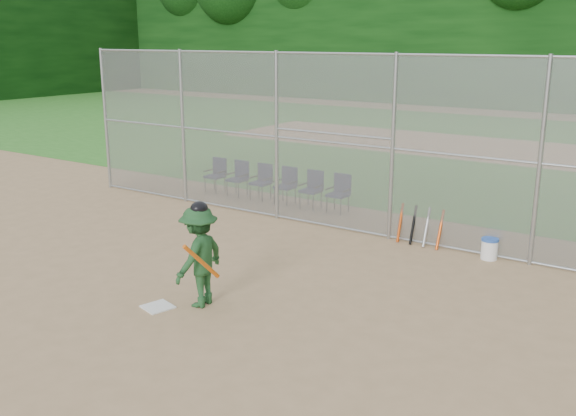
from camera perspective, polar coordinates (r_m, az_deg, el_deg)
The scene contains 15 objects.
ground at distance 10.84m, azimuth -7.45°, elevation -8.47°, with size 100.00×100.00×0.00m, color tan.
grass_strip at distance 26.62m, azimuth 18.98°, elevation 4.86°, with size 100.00×100.00×0.00m, color #2B6F21.
dirt_patch_far at distance 26.62m, azimuth 18.98°, elevation 4.86°, with size 24.00×24.00×0.00m, color tan.
backstop_fence at distance 14.26m, azimuth 5.63°, elevation 5.92°, with size 16.09×0.09×4.00m.
treeline at distance 28.24m, azimuth 21.08°, elevation 16.43°, with size 81.00×60.00×11.00m.
home_plate at distance 10.84m, azimuth -11.50°, elevation -8.60°, with size 0.45×0.45×0.02m, color silver.
batter_at_plate at distance 10.53m, azimuth -7.88°, elevation -4.22°, with size 0.88×1.28×1.77m.
water_cooler at distance 13.39m, azimuth 17.47°, elevation -3.46°, with size 0.34×0.34×0.43m.
spare_bats at distance 13.88m, azimuth 11.64°, elevation -1.58°, with size 0.96×0.36×0.84m.
chair_0 at distance 18.41m, azimuth -6.53°, elevation 2.89°, with size 0.54×0.52×0.96m, color #10183D, non-canonical shape.
chair_1 at distance 17.91m, azimuth -4.56°, elevation 2.61°, with size 0.54×0.52×0.96m, color #10183D, non-canonical shape.
chair_2 at distance 17.43m, azimuth -2.48°, elevation 2.30°, with size 0.54×0.52×0.96m, color #10183D, non-canonical shape.
chair_3 at distance 16.98m, azimuth -0.28°, elevation 1.97°, with size 0.54×0.52×0.96m, color #10183D, non-canonical shape.
chair_4 at distance 16.55m, azimuth 2.03°, elevation 1.62°, with size 0.54×0.52×0.96m, color #10183D, non-canonical shape.
chair_5 at distance 16.15m, azimuth 4.46°, elevation 1.25°, with size 0.54×0.52×0.96m, color #10183D, non-canonical shape.
Camera 1 is at (6.65, -7.42, 4.28)m, focal length 40.00 mm.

